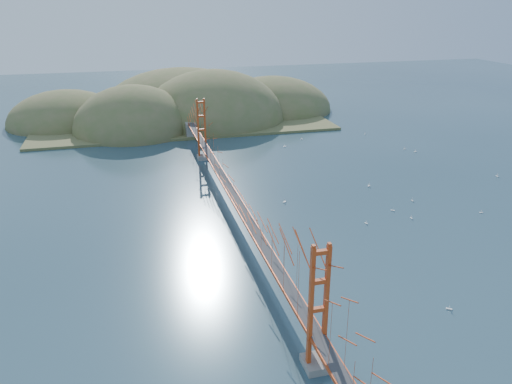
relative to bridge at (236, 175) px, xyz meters
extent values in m
plane|color=#284351|center=(0.00, -0.18, -7.01)|extent=(320.00, 320.00, 0.00)
cube|color=gray|center=(0.00, -30.18, -6.66)|extent=(2.00, 2.40, 0.70)
cube|color=gray|center=(0.00, 29.82, -6.66)|extent=(2.00, 2.40, 0.70)
cube|color=#B73B14|center=(0.00, -0.18, -3.71)|extent=(1.40, 92.00, 0.16)
cube|color=#B73B14|center=(0.00, -0.18, -3.91)|extent=(1.33, 92.00, 0.24)
cube|color=#38383A|center=(0.00, -0.18, -3.61)|extent=(1.19, 92.00, 0.03)
cube|color=gray|center=(0.00, 45.82, -5.36)|extent=(2.20, 2.60, 3.30)
cube|color=olive|center=(0.00, 63.82, -6.76)|extent=(70.00, 40.00, 0.60)
ellipsoid|color=olive|center=(-12.00, 55.82, -7.01)|extent=(28.00, 28.00, 21.00)
ellipsoid|color=olive|center=(8.00, 61.82, -7.01)|extent=(36.00, 36.00, 25.00)
ellipsoid|color=olive|center=(26.00, 69.82, -7.01)|extent=(32.00, 32.00, 18.00)
ellipsoid|color=olive|center=(-28.00, 67.82, -7.01)|extent=(28.00, 28.00, 16.00)
ellipsoid|color=olive|center=(2.00, 77.82, -7.01)|extent=(44.00, 44.00, 22.00)
cube|color=white|center=(24.20, 8.06, -6.94)|extent=(0.56, 0.61, 0.11)
cylinder|color=white|center=(24.20, 8.06, -6.60)|extent=(0.02, 0.02, 0.69)
cube|color=white|center=(41.09, 25.71, -6.95)|extent=(0.60, 0.32, 0.10)
cylinder|color=white|center=(41.09, 25.71, -6.63)|extent=(0.02, 0.02, 0.62)
cube|color=white|center=(38.62, 38.69, -6.96)|extent=(0.22, 0.51, 0.09)
cylinder|color=white|center=(38.62, 38.69, -6.69)|extent=(0.01, 0.01, 0.53)
cube|color=white|center=(24.14, -5.17, -6.95)|extent=(0.21, 0.51, 0.09)
cylinder|color=white|center=(24.14, -5.17, -6.69)|extent=(0.01, 0.01, 0.54)
cube|color=white|center=(27.74, 0.55, -6.95)|extent=(0.23, 0.53, 0.09)
cylinder|color=white|center=(27.74, 0.55, -6.67)|extent=(0.01, 0.01, 0.56)
cube|color=white|center=(23.25, 38.31, -6.95)|extent=(0.52, 0.28, 0.09)
cylinder|color=white|center=(23.25, 38.31, -6.69)|extent=(0.01, 0.01, 0.54)
cube|color=white|center=(22.96, -2.05, -6.95)|extent=(0.51, 0.51, 0.10)
cylinder|color=white|center=(22.96, -2.05, -6.66)|extent=(0.02, 0.02, 0.59)
cube|color=white|center=(8.62, 5.05, -6.94)|extent=(0.64, 0.48, 0.11)
cylinder|color=white|center=(8.62, 5.05, -6.61)|extent=(0.02, 0.02, 0.67)
cube|color=white|center=(16.02, -25.78, -6.94)|extent=(0.59, 0.50, 0.11)
cylinder|color=white|center=(16.02, -25.78, -6.63)|extent=(0.02, 0.02, 0.64)
cube|color=white|center=(48.04, 6.71, -6.94)|extent=(0.24, 0.61, 0.11)
cylinder|color=white|center=(48.04, 6.71, -6.62)|extent=(0.02, 0.02, 0.65)
cube|color=white|center=(42.13, 23.37, -6.94)|extent=(0.65, 0.31, 0.11)
cylinder|color=white|center=(42.13, 23.37, -6.60)|extent=(0.02, 0.02, 0.68)
cube|color=white|center=(17.85, 33.75, -6.94)|extent=(0.60, 0.23, 0.11)
cylinder|color=white|center=(17.85, 33.75, -6.62)|extent=(0.02, 0.02, 0.65)
cube|color=white|center=(17.18, -5.11, -6.96)|extent=(0.38, 0.51, 0.09)
cylinder|color=white|center=(17.18, -5.11, -6.69)|extent=(0.01, 0.01, 0.53)
cube|color=white|center=(34.98, -6.03, -6.95)|extent=(0.52, 0.28, 0.09)
cylinder|color=white|center=(34.98, -6.03, -6.68)|extent=(0.01, 0.01, 0.54)
camera|label=1|loc=(-13.49, -61.69, 22.30)|focal=35.00mm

